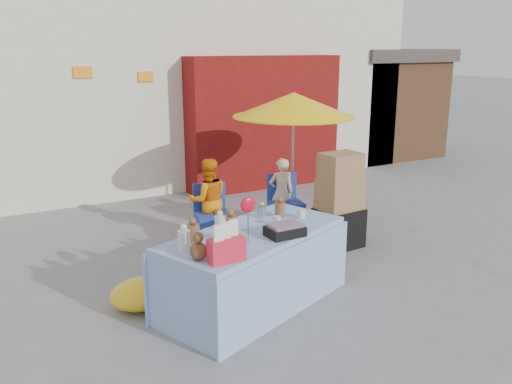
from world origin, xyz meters
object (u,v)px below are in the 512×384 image
market_table (253,268)px  chair_left (213,226)px  box_stack (339,204)px  vendor_orange (208,200)px  vendor_beige (281,193)px  chair_right (286,213)px  umbrella (294,105)px

market_table → chair_left: market_table is taller
chair_left → box_stack: (1.50, -1.01, 0.37)m
market_table → vendor_orange: 2.18m
vendor_beige → chair_right: bearing=103.6°
vendor_beige → umbrella: size_ratio=0.53×
chair_right → vendor_orange: 1.31m
chair_right → vendor_orange: bearing=-173.9°
market_table → vendor_orange: market_table is taller
market_table → box_stack: bearing=6.0°
chair_right → market_table: bearing=-117.8°
chair_right → umbrella: (0.30, 0.28, 1.64)m
chair_left → market_table: bearing=-90.0°
umbrella → vendor_orange: bearing=-174.5°
chair_right → chair_left: bearing=-167.8°
market_table → vendor_beige: bearing=30.7°
vendor_orange → vendor_beige: 1.25m
chair_right → box_stack: box_stack is taller
chair_left → vendor_beige: vendor_beige is taller
market_table → box_stack: size_ratio=1.78×
vendor_orange → umbrella: umbrella is taller
vendor_beige → box_stack: 1.17m
chair_left → umbrella: (1.55, 0.28, 1.64)m
umbrella → chair_right: bearing=-136.2°
market_table → box_stack: 2.18m
chair_right → vendor_orange: (-1.25, 0.13, 0.36)m
market_table → umbrella: (1.98, 2.28, 1.46)m
umbrella → box_stack: bearing=-91.9°
market_table → chair_right: market_table is taller
umbrella → vendor_beige: bearing=-153.4°
market_table → umbrella: bearing=28.0°
market_table → vendor_beige: (1.68, 2.13, 0.12)m
chair_right → box_stack: size_ratio=0.62×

